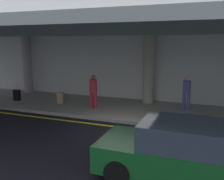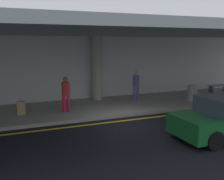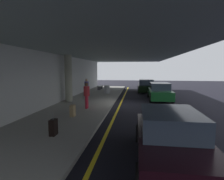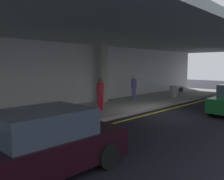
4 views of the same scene
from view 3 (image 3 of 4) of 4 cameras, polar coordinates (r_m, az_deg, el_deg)
The scene contains 15 objects.
ground_plane at distance 13.61m, azimuth 4.83°, elevation -4.71°, with size 60.00×60.00×0.00m, color black.
sidewalk at distance 14.10m, azimuth -7.89°, elevation -4.04°, with size 26.00×4.20×0.15m, color gray.
lane_stripe_yellow at distance 13.64m, azimuth 2.67°, elevation -4.64°, with size 26.00×0.14×0.01m, color yellow.
support_column_left_mid at distance 14.36m, azimuth -13.86°, elevation 3.67°, with size 0.57×0.57×3.65m, color gray.
ceiling_overhang at distance 13.78m, azimuth -6.10°, elevation 11.92°, with size 28.00×13.20×0.30m, color #8D9D9C.
terminal_back_wall at distance 14.65m, azimuth -16.52°, elevation 3.35°, with size 26.00×0.30×3.80m, color #B0B3B2.
car_black at distance 5.52m, azimuth 18.07°, elevation -14.59°, with size 4.10×1.92×1.50m.
car_dark_green at distance 16.12m, azimuth 15.11°, elevation -0.56°, with size 4.10×1.92×1.50m.
car_black_no2 at distance 21.15m, azimuth 10.90°, elevation 1.22°, with size 4.10×1.92×1.50m.
traveler_with_luggage at distance 11.58m, azimuth -8.16°, elevation -1.18°, with size 0.38×0.38×1.68m.
person_waiting_for_ride at distance 16.12m, azimuth -8.16°, elevation 1.03°, with size 0.38×0.38×1.68m.
suitcase_upright_primary at distance 9.85m, azimuth -12.57°, elevation -6.52°, with size 0.36×0.22×0.90m.
suitcase_upright_secondary at distance 7.32m, azimuth -18.36°, elevation -11.33°, with size 0.36×0.22×0.90m.
bench_metal at distance 22.29m, azimuth -3.87°, elevation 1.06°, with size 1.60×0.50×0.48m.
trash_bin_steel at distance 18.74m, azimuth -1.63°, elevation 0.23°, with size 0.56×0.56×0.85m, color gray.
Camera 3 is at (-13.32, -0.69, 2.69)m, focal length 28.40 mm.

